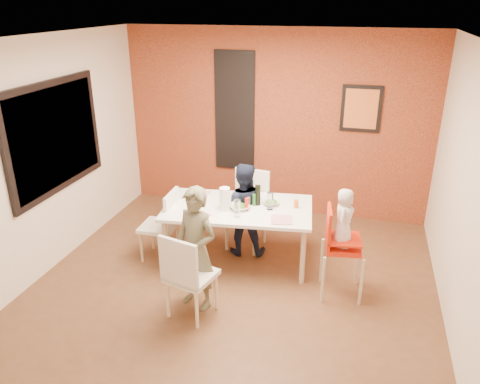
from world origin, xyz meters
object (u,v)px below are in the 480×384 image
(chair_near, at_px, (186,273))
(toddler, at_px, (344,218))
(chair_left, at_px, (164,222))
(wine_bottle, at_px, (258,195))
(dining_table, at_px, (238,212))
(child_far, at_px, (243,209))
(high_chair, at_px, (339,244))
(chair_far, at_px, (249,204))
(child_near, at_px, (196,249))
(paper_towel_roll, at_px, (225,199))

(chair_near, bearing_deg, toddler, -135.33)
(chair_left, relative_size, toddler, 1.41)
(wine_bottle, bearing_deg, dining_table, -151.44)
(dining_table, relative_size, child_far, 1.54)
(high_chair, bearing_deg, chair_far, 46.64)
(chair_near, bearing_deg, wine_bottle, -92.44)
(chair_left, distance_m, child_near, 1.10)
(child_near, height_order, paper_towel_roll, child_near)
(child_far, xyz_separation_m, toddler, (1.25, -0.60, 0.32))
(chair_far, height_order, high_chair, high_chair)
(chair_near, height_order, chair_left, chair_near)
(child_near, bearing_deg, wine_bottle, 88.67)
(child_near, xyz_separation_m, wine_bottle, (0.39, 1.11, 0.19))
(chair_far, distance_m, paper_towel_roll, 0.68)
(paper_towel_roll, bearing_deg, dining_table, 44.56)
(dining_table, height_order, child_near, child_near)
(dining_table, bearing_deg, chair_left, -168.38)
(wine_bottle, height_order, paper_towel_roll, paper_towel_roll)
(high_chair, bearing_deg, toddler, -84.19)
(dining_table, bearing_deg, child_near, -99.77)
(child_near, xyz_separation_m, child_far, (0.18, 1.21, -0.07))
(chair_near, distance_m, child_far, 1.46)
(child_near, height_order, toddler, child_near)
(chair_far, relative_size, child_far, 0.83)
(child_far, distance_m, paper_towel_roll, 0.45)
(toddler, bearing_deg, paper_towel_roll, 86.57)
(dining_table, height_order, chair_far, chair_far)
(wine_bottle, distance_m, paper_towel_roll, 0.42)
(dining_table, relative_size, chair_far, 1.85)
(high_chair, height_order, child_far, child_far)
(chair_far, height_order, paper_towel_roll, same)
(paper_towel_roll, bearing_deg, chair_far, 76.18)
(high_chair, xyz_separation_m, child_far, (-1.23, 0.60, -0.01))
(child_far, bearing_deg, high_chair, 142.51)
(chair_near, height_order, wine_bottle, wine_bottle)
(chair_near, xyz_separation_m, paper_towel_roll, (0.07, 1.11, 0.34))
(child_near, distance_m, paper_towel_roll, 0.90)
(wine_bottle, bearing_deg, chair_left, -164.82)
(toddler, height_order, wine_bottle, toddler)
(toddler, bearing_deg, child_far, 71.85)
(child_far, bearing_deg, paper_towel_roll, 57.29)
(chair_far, bearing_deg, child_near, -89.65)
(chair_left, xyz_separation_m, high_chair, (2.12, -0.21, 0.11))
(child_near, bearing_deg, toddler, 40.86)
(dining_table, distance_m, paper_towel_roll, 0.27)
(dining_table, distance_m, chair_far, 0.47)
(high_chair, bearing_deg, paper_towel_roll, 70.51)
(chair_far, xyz_separation_m, chair_left, (-0.91, -0.64, -0.06))
(high_chair, relative_size, child_near, 0.77)
(paper_towel_roll, bearing_deg, toddler, -10.75)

